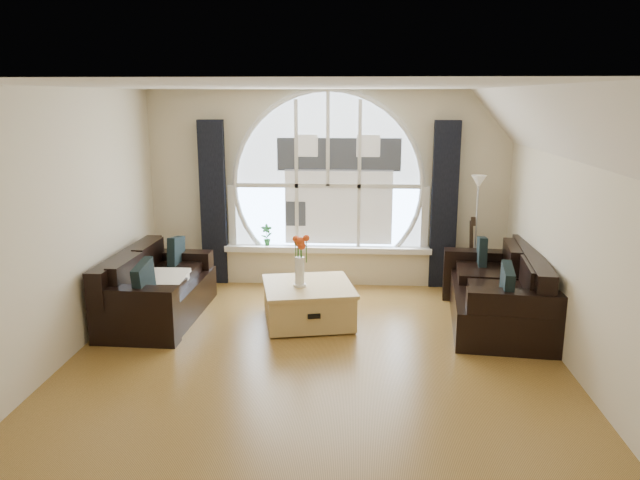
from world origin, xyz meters
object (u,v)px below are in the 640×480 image
at_px(sofa_right, 496,291).
at_px(vase_flowers, 300,254).
at_px(sofa_left, 159,286).
at_px(guitar, 470,254).
at_px(coffee_chest, 308,302).
at_px(floor_lamp, 476,235).
at_px(potted_plant, 267,235).

relative_size(sofa_right, vase_flowers, 2.78).
bearing_deg(sofa_right, vase_flowers, -169.98).
height_order(sofa_left, guitar, guitar).
bearing_deg(sofa_right, coffee_chest, -171.51).
distance_m(floor_lamp, potted_plant, 2.87).
height_order(sofa_left, sofa_right, sofa_right).
bearing_deg(coffee_chest, sofa_left, 167.10).
relative_size(coffee_chest, vase_flowers, 1.46).
height_order(vase_flowers, potted_plant, vase_flowers).
distance_m(sofa_right, vase_flowers, 2.33).
relative_size(sofa_left, sofa_right, 0.94).
height_order(sofa_right, potted_plant, potted_plant).
height_order(guitar, potted_plant, guitar).
relative_size(vase_flowers, floor_lamp, 0.44).
distance_m(coffee_chest, floor_lamp, 2.56).
relative_size(vase_flowers, guitar, 0.66).
distance_m(coffee_chest, potted_plant, 1.75).
height_order(floor_lamp, guitar, floor_lamp).
distance_m(floor_lamp, guitar, 0.28).
relative_size(vase_flowers, potted_plant, 2.31).
bearing_deg(vase_flowers, floor_lamp, 30.75).
distance_m(sofa_left, vase_flowers, 1.77).
xyz_separation_m(coffee_chest, guitar, (2.09, 1.29, 0.28)).
height_order(vase_flowers, guitar, vase_flowers).
xyz_separation_m(sofa_right, guitar, (-0.10, 1.21, 0.13)).
bearing_deg(potted_plant, sofa_left, -125.94).
bearing_deg(potted_plant, sofa_right, -26.65).
height_order(vase_flowers, floor_lamp, floor_lamp).
xyz_separation_m(sofa_left, floor_lamp, (3.95, 1.24, 0.40)).
height_order(coffee_chest, floor_lamp, floor_lamp).
xyz_separation_m(sofa_right, vase_flowers, (-2.28, -0.15, 0.45)).
xyz_separation_m(sofa_left, potted_plant, (1.09, 1.50, 0.30)).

